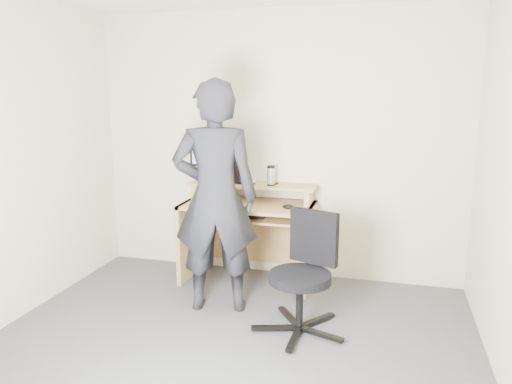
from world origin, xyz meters
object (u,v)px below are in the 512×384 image
at_px(desk, 250,223).
at_px(office_chair, 305,269).
at_px(monitor, 213,154).
at_px(person, 215,198).

xyz_separation_m(desk, office_chair, (0.67, -0.89, -0.07)).
height_order(desk, monitor, monitor).
xyz_separation_m(office_chair, person, (-0.76, 0.19, 0.46)).
xyz_separation_m(desk, person, (-0.09, -0.70, 0.39)).
bearing_deg(monitor, desk, -11.01).
distance_m(office_chair, person, 0.91).
relative_size(office_chair, person, 0.47).
xyz_separation_m(monitor, person, (0.30, -0.78, -0.24)).
bearing_deg(monitor, office_chair, -41.70).
relative_size(desk, office_chair, 1.37).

